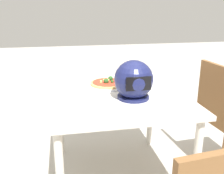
% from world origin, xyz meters
% --- Properties ---
extents(dining_table, '(0.97, 1.02, 0.71)m').
position_xyz_m(dining_table, '(0.00, 0.00, 0.62)').
color(dining_table, beige).
rests_on(dining_table, ground).
extents(pizza_plate, '(0.32, 0.32, 0.01)m').
position_xyz_m(pizza_plate, '(0.03, -0.20, 0.71)').
color(pizza_plate, white).
rests_on(pizza_plate, dining_table).
extents(pizza, '(0.27, 0.27, 0.05)m').
position_xyz_m(pizza, '(0.03, -0.20, 0.73)').
color(pizza, tan).
rests_on(pizza, pizza_plate).
extents(motorcycle_helmet, '(0.27, 0.27, 0.27)m').
position_xyz_m(motorcycle_helmet, '(-0.09, 0.12, 0.83)').
color(motorcycle_helmet, '#191E4C').
rests_on(motorcycle_helmet, dining_table).
extents(chair_side, '(0.43, 0.43, 0.90)m').
position_xyz_m(chair_side, '(-0.84, 0.05, 0.51)').
color(chair_side, brown).
rests_on(chair_side, ground).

